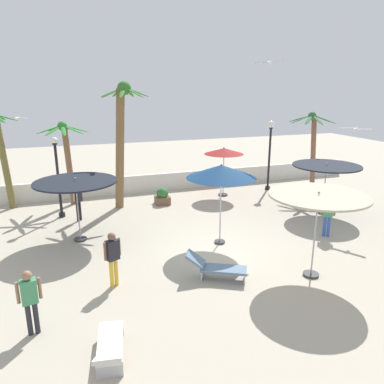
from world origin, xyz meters
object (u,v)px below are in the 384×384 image
object	(u,v)px
palm_tree_0	(312,140)
patio_umbrella_0	(318,199)
guest_2	(113,254)
seagull_0	(269,62)
patio_umbrella_3	(76,184)
guest_1	(78,198)
patio_umbrella_4	(221,172)
seagull_1	(355,129)
palm_tree_3	(121,133)
patio_umbrella_2	(327,167)
guest_0	(328,212)
lounge_chair_1	(216,267)
seagull_2	(17,118)
palm_tree_1	(1,148)
guest_3	(30,296)
lamp_post_0	(270,147)
planter	(162,197)
lamp_post_1	(58,175)
palm_tree_2	(67,151)
lounge_chair_0	(110,348)
patio_umbrella_1	(224,152)

from	to	relation	value
palm_tree_0	patio_umbrella_0	bearing A→B (deg)	-125.75
guest_2	seagull_0	size ratio (longest dim) A/B	1.37
patio_umbrella_3	guest_1	xyz separation A→B (m)	(0.07, 2.29, -1.19)
patio_umbrella_4	seagull_1	size ratio (longest dim) A/B	2.62
palm_tree_3	seagull_0	world-z (taller)	seagull_0
patio_umbrella_0	patio_umbrella_2	xyz separation A→B (m)	(4.20, 4.81, -0.29)
patio_umbrella_4	guest_2	size ratio (longest dim) A/B	1.81
patio_umbrella_2	patio_umbrella_4	world-z (taller)	patio_umbrella_4
patio_umbrella_3	guest_0	world-z (taller)	patio_umbrella_3
patio_umbrella_4	lounge_chair_1	distance (m)	3.65
guest_1	seagull_2	world-z (taller)	seagull_2
palm_tree_3	guest_0	size ratio (longest dim) A/B	3.59
palm_tree_1	guest_3	world-z (taller)	palm_tree_1
patio_umbrella_0	lamp_post_0	size ratio (longest dim) A/B	0.75
patio_umbrella_4	planter	distance (m)	6.01
palm_tree_1	lamp_post_1	xyz separation A→B (m)	(2.45, -2.20, -1.01)
palm_tree_2	lamp_post_0	world-z (taller)	palm_tree_2
lounge_chair_1	planter	xyz separation A→B (m)	(0.39, 7.92, -0.01)
patio_umbrella_3	patio_umbrella_0	bearing A→B (deg)	-38.37
patio_umbrella_3	guest_1	world-z (taller)	patio_umbrella_3
lamp_post_0	lounge_chair_0	distance (m)	15.42
patio_umbrella_1	guest_1	xyz separation A→B (m)	(-7.67, -1.50, -1.35)
patio_umbrella_3	guest_3	world-z (taller)	patio_umbrella_3
patio_umbrella_4	planter	size ratio (longest dim) A/B	3.63
lounge_chair_1	palm_tree_1	bearing A→B (deg)	125.29
guest_1	planter	size ratio (longest dim) A/B	2.06
patio_umbrella_1	seagull_0	world-z (taller)	seagull_0
lamp_post_0	seagull_0	xyz separation A→B (m)	(-2.55, -3.74, 4.24)
seagull_0	guest_0	bearing A→B (deg)	-70.43
guest_3	seagull_0	world-z (taller)	seagull_0
guest_0	patio_umbrella_0	bearing A→B (deg)	-135.74
patio_umbrella_4	seagull_0	distance (m)	5.56
guest_0	guest_2	distance (m)	8.55
palm_tree_0	guest_1	bearing A→B (deg)	-177.20
palm_tree_3	guest_2	distance (m)	8.08
palm_tree_1	guest_1	size ratio (longest dim) A/B	2.74
palm_tree_3	planter	xyz separation A→B (m)	(1.89, -0.19, -3.26)
palm_tree_0	seagull_0	bearing A→B (deg)	-150.07
lamp_post_0	guest_0	distance (m)	7.20
patio_umbrella_3	planter	world-z (taller)	patio_umbrella_3
patio_umbrella_1	palm_tree_3	size ratio (longest dim) A/B	0.44
seagull_1	planter	world-z (taller)	seagull_1
palm_tree_2	lounge_chair_0	size ratio (longest dim) A/B	2.16
lamp_post_1	guest_3	bearing A→B (deg)	-94.65
patio_umbrella_4	palm_tree_0	size ratio (longest dim) A/B	0.69
patio_umbrella_3	palm_tree_3	bearing A→B (deg)	57.29
guest_2	seagull_2	bearing A→B (deg)	107.47
seagull_1	planter	distance (m)	9.41
guest_2	planter	xyz separation A→B (m)	(3.42, 7.30, -0.65)
lamp_post_1	seagull_2	bearing A→B (deg)	119.53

